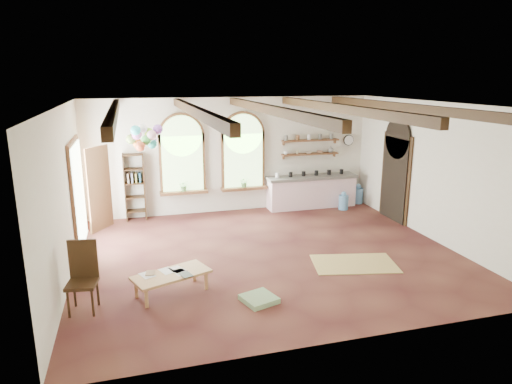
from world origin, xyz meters
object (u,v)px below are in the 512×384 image
object	(u,v)px
kitchen_counter	(311,191)
balloon_cluster	(144,137)
coffee_table	(171,276)
side_chair	(83,291)

from	to	relation	value
kitchen_counter	balloon_cluster	distance (m)	5.14
coffee_table	side_chair	bearing A→B (deg)	-170.92
side_chair	coffee_table	bearing A→B (deg)	9.08
balloon_cluster	side_chair	bearing A→B (deg)	-108.05
kitchen_counter	coffee_table	size ratio (longest dim) A/B	1.83
coffee_table	side_chair	size ratio (longest dim) A/B	1.25
kitchen_counter	side_chair	bearing A→B (deg)	-141.53
coffee_table	balloon_cluster	xyz separation A→B (m)	(-0.20, 3.59, 2.01)
kitchen_counter	balloon_cluster	bearing A→B (deg)	-169.16
coffee_table	side_chair	world-z (taller)	side_chair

